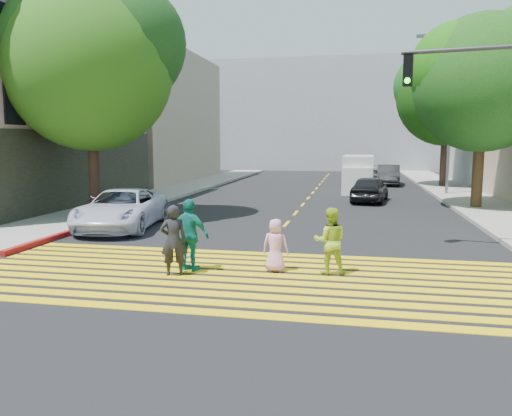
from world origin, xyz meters
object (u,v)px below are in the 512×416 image
(pedestrian_extra, at_px, (190,235))
(white_sedan, at_px, (122,209))
(tree_right_far, at_px, (449,90))
(traffic_signal, at_px, (512,113))
(pedestrian_woman, at_px, (330,241))
(white_van, at_px, (358,175))
(pedestrian_man, at_px, (174,240))
(dark_car_parked, at_px, (388,175))
(dark_car_near, at_px, (370,189))
(tree_right_near, at_px, (485,76))
(silver_car, at_px, (366,172))
(tree_left, at_px, (92,58))
(pedestrian_child, at_px, (275,245))

(pedestrian_extra, distance_m, white_sedan, 6.80)
(tree_right_far, xyz_separation_m, traffic_signal, (-1.97, -21.46, -2.66))
(pedestrian_woman, bearing_deg, white_van, -98.42)
(pedestrian_man, relative_size, pedestrian_woman, 1.06)
(dark_car_parked, distance_m, traffic_signal, 23.16)
(dark_car_parked, bearing_deg, tree_right_far, -18.03)
(tree_right_far, distance_m, white_sedan, 24.78)
(pedestrian_woman, relative_size, dark_car_parked, 0.36)
(white_sedan, bearing_deg, dark_car_near, 40.26)
(tree_right_near, relative_size, dark_car_parked, 2.01)
(silver_car, bearing_deg, dark_car_near, 89.28)
(pedestrian_woman, bearing_deg, tree_left, -41.41)
(white_sedan, xyz_separation_m, dark_car_near, (9.02, 10.03, -0.02))
(pedestrian_child, bearing_deg, white_sedan, -35.07)
(white_van, bearing_deg, silver_car, 86.98)
(silver_car, xyz_separation_m, white_van, (-0.71, -9.35, 0.37))
(pedestrian_woman, height_order, dark_car_near, pedestrian_woman)
(pedestrian_man, height_order, dark_car_near, pedestrian_man)
(dark_car_near, height_order, silver_car, silver_car)
(pedestrian_woman, bearing_deg, dark_car_parked, -102.83)
(pedestrian_woman, distance_m, white_van, 19.87)
(pedestrian_extra, distance_m, dark_car_parked, 26.79)
(tree_right_far, relative_size, traffic_signal, 1.61)
(pedestrian_woman, bearing_deg, pedestrian_man, 7.32)
(tree_right_far, height_order, white_van, tree_right_far)
(tree_right_far, distance_m, white_van, 9.12)
(silver_car, bearing_deg, tree_left, 63.23)
(pedestrian_woman, xyz_separation_m, pedestrian_child, (-1.31, -0.04, -0.15))
(tree_right_far, bearing_deg, silver_car, 135.93)
(white_sedan, distance_m, white_van, 17.22)
(tree_right_far, bearing_deg, dark_car_parked, 158.58)
(tree_left, xyz_separation_m, white_sedan, (2.03, -2.00, -5.66))
(tree_right_far, xyz_separation_m, dark_car_parked, (-3.63, 1.42, -5.80))
(tree_left, height_order, tree_right_near, tree_left)
(tree_right_far, height_order, traffic_signal, tree_right_far)
(silver_car, bearing_deg, dark_car_parked, 112.64)
(tree_left, relative_size, dark_car_near, 2.33)
(traffic_signal, bearing_deg, pedestrian_woman, -140.13)
(tree_right_near, xyz_separation_m, silver_car, (-4.71, 16.48, -5.36))
(silver_car, bearing_deg, pedestrian_extra, 80.58)
(tree_right_far, distance_m, dark_car_parked, 6.99)
(tree_left, distance_m, silver_car, 25.63)
(dark_car_near, height_order, traffic_signal, traffic_signal)
(white_sedan, xyz_separation_m, traffic_signal, (12.28, -2.05, 3.16))
(tree_left, xyz_separation_m, tree_right_near, (15.88, 5.88, -0.32))
(pedestrian_extra, relative_size, white_sedan, 0.34)
(tree_right_far, distance_m, pedestrian_child, 26.19)
(dark_car_parked, bearing_deg, white_van, -107.34)
(pedestrian_woman, relative_size, traffic_signal, 0.27)
(tree_left, bearing_deg, traffic_signal, -15.81)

